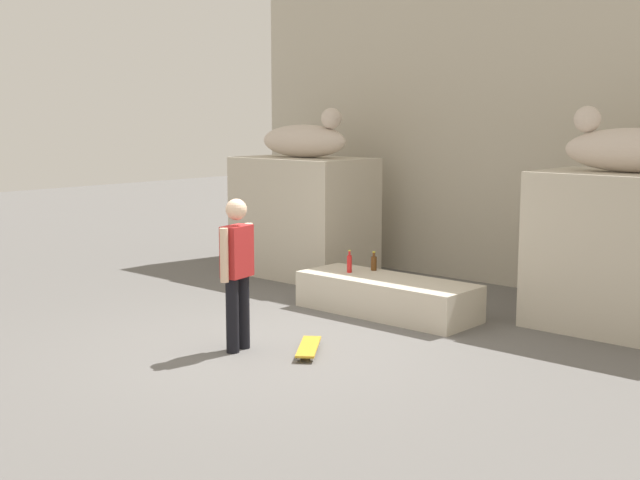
{
  "coord_description": "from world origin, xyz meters",
  "views": [
    {
      "loc": [
        6.28,
        -6.3,
        2.55
      ],
      "look_at": [
        -0.08,
        0.83,
        1.1
      ],
      "focal_mm": 46.18,
      "sensor_mm": 36.0,
      "label": 1
    }
  ],
  "objects_px": {
    "skateboard": "(309,347)",
    "bottle_brown": "(374,263)",
    "bottle_red": "(349,263)",
    "statue_reclining_left": "(305,140)",
    "skater": "(237,268)",
    "statue_reclining_right": "(630,148)"
  },
  "relations": [
    {
      "from": "skateboard",
      "to": "bottle_red",
      "type": "distance_m",
      "value": 2.28
    },
    {
      "from": "statue_reclining_left",
      "to": "bottle_red",
      "type": "distance_m",
      "value": 2.81
    },
    {
      "from": "skateboard",
      "to": "bottle_brown",
      "type": "bearing_deg",
      "value": -14.92
    },
    {
      "from": "bottle_red",
      "to": "bottle_brown",
      "type": "bearing_deg",
      "value": 65.27
    },
    {
      "from": "statue_reclining_left",
      "to": "skater",
      "type": "bearing_deg",
      "value": -61.25
    },
    {
      "from": "statue_reclining_right",
      "to": "bottle_brown",
      "type": "height_order",
      "value": "statue_reclining_right"
    },
    {
      "from": "skater",
      "to": "bottle_red",
      "type": "relative_size",
      "value": 5.54
    },
    {
      "from": "statue_reclining_left",
      "to": "statue_reclining_right",
      "type": "xyz_separation_m",
      "value": [
        5.15,
        -0.01,
        0.0
      ]
    },
    {
      "from": "bottle_brown",
      "to": "skateboard",
      "type": "bearing_deg",
      "value": -68.6
    },
    {
      "from": "statue_reclining_left",
      "to": "skater",
      "type": "distance_m",
      "value": 4.52
    },
    {
      "from": "statue_reclining_left",
      "to": "skateboard",
      "type": "xyz_separation_m",
      "value": [
        3.01,
        -3.21,
        -2.11
      ]
    },
    {
      "from": "statue_reclining_left",
      "to": "bottle_brown",
      "type": "height_order",
      "value": "statue_reclining_left"
    },
    {
      "from": "skater",
      "to": "skateboard",
      "type": "xyz_separation_m",
      "value": [
        0.64,
        0.44,
        -0.86
      ]
    },
    {
      "from": "bottle_brown",
      "to": "bottle_red",
      "type": "relative_size",
      "value": 0.86
    },
    {
      "from": "statue_reclining_right",
      "to": "skateboard",
      "type": "height_order",
      "value": "statue_reclining_right"
    },
    {
      "from": "statue_reclining_left",
      "to": "skater",
      "type": "xyz_separation_m",
      "value": [
        2.36,
        -3.65,
        -1.25
      ]
    },
    {
      "from": "skateboard",
      "to": "bottle_red",
      "type": "bearing_deg",
      "value": -8.07
    },
    {
      "from": "bottle_brown",
      "to": "bottle_red",
      "type": "xyz_separation_m",
      "value": [
        -0.15,
        -0.33,
        0.02
      ]
    },
    {
      "from": "statue_reclining_right",
      "to": "skater",
      "type": "xyz_separation_m",
      "value": [
        -2.78,
        -3.64,
        -1.25
      ]
    },
    {
      "from": "skateboard",
      "to": "statue_reclining_right",
      "type": "bearing_deg",
      "value": -70.05
    },
    {
      "from": "statue_reclining_right",
      "to": "skateboard",
      "type": "distance_m",
      "value": 4.39
    },
    {
      "from": "skateboard",
      "to": "bottle_brown",
      "type": "height_order",
      "value": "bottle_brown"
    }
  ]
}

